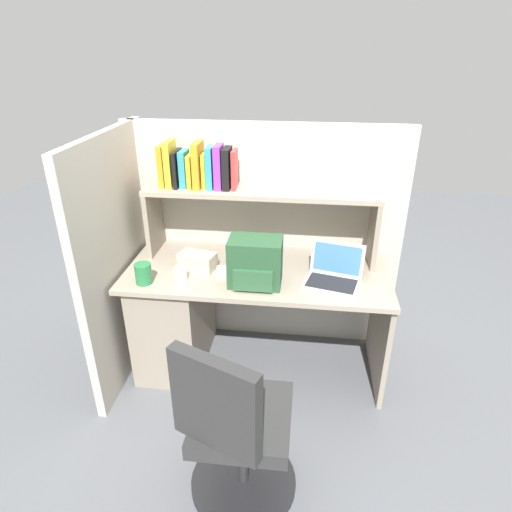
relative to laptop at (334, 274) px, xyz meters
name	(u,v)px	position (x,y,z in m)	size (l,w,h in m)	color
ground_plane	(257,363)	(-0.46, 0.09, -0.78)	(8.00, 8.00, 0.00)	#595B60
desk	(198,310)	(-0.85, 0.09, -0.38)	(1.60, 0.70, 0.73)	gray
cubicle_partition_rear	(264,238)	(-0.46, 0.47, -0.01)	(1.84, 0.05, 1.55)	#B2ADA0
cubicle_partition_left	(120,259)	(-1.31, 0.04, -0.01)	(0.05, 1.06, 1.55)	#B2ADA0
overhead_hutch	(261,205)	(-0.46, 0.29, 0.30)	(1.44, 0.28, 0.45)	gray
reference_books_on_shelf	(197,167)	(-0.85, 0.30, 0.52)	(0.47, 0.18, 0.28)	orange
laptop	(334,274)	(0.00, 0.00, 0.00)	(0.36, 0.32, 0.22)	#B7BABF
backpack	(255,263)	(-0.45, -0.07, 0.08)	(0.30, 0.23, 0.28)	#264C2D
computer_mouse	(221,272)	(-0.67, 0.02, -0.03)	(0.06, 0.10, 0.03)	silver
paper_cup	(181,274)	(-0.89, -0.09, -0.01)	(0.08, 0.08, 0.08)	white
tissue_box	(198,261)	(-0.82, 0.07, 0.00)	(0.22, 0.12, 0.10)	#BFB299
snack_canister	(143,274)	(-1.09, -0.14, 0.01)	(0.10, 0.10, 0.12)	#26723F
office_chair	(236,436)	(-0.44, -0.87, -0.39)	(0.53, 0.55, 0.93)	black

